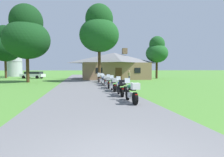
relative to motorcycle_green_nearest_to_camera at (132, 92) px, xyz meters
name	(u,v)px	position (x,y,z in m)	size (l,w,h in m)	color
ground_plane	(86,84)	(-2.06, 13.59, -0.62)	(500.00, 500.00, 0.00)	#4C8433
asphalt_driveway	(86,85)	(-2.06, 11.59, -0.59)	(6.40, 80.00, 0.06)	slate
motorcycle_green_nearest_to_camera	(132,92)	(0.00, 0.00, 0.00)	(0.66, 2.08, 1.30)	black
motorcycle_blue_second_in_row	(121,88)	(-0.02, 2.54, -0.01)	(0.77, 2.08, 1.30)	black
motorcycle_green_third_in_row	(114,85)	(-0.03, 5.14, -0.01)	(0.73, 2.08, 1.30)	black
motorcycle_blue_fourth_in_row	(108,82)	(-0.07, 7.61, -0.01)	(0.89, 2.08, 1.30)	black
motorcycle_blue_fifth_in_row	(104,81)	(-0.08, 10.41, -0.01)	(0.76, 2.08, 1.30)	black
motorcycle_blue_sixth_in_row	(103,79)	(0.03, 12.92, -0.01)	(0.72, 2.08, 1.30)	black
motorcycle_yellow_farthest_in_row	(99,78)	(-0.13, 15.74, 0.00)	(0.70, 2.08, 1.30)	black
stone_lodge	(114,65)	(3.73, 24.78, 1.98)	(12.62, 9.21, 5.94)	#896B4C
bystander_tan_shirt_near_lodge	(129,75)	(4.54, 16.67, 0.31)	(0.23, 0.55, 1.67)	navy
tree_right_of_lodge	(157,51)	(12.47, 24.63, 4.94)	(4.39, 4.39, 8.46)	#422D19
tree_by_lodge_front	(99,31)	(0.15, 17.68, 7.03)	(5.90, 5.90, 11.53)	#422D19
tree_left_near	(27,34)	(-10.04, 17.83, 6.14)	(6.34, 6.34, 10.92)	#422D19
tree_left_far	(5,45)	(-17.92, 31.35, 6.22)	(6.18, 6.18, 10.90)	#422D19
metal_silo_distant	(15,60)	(-19.23, 40.63, 3.63)	(3.69, 3.69, 8.48)	#B2B7BC
parked_white_suv_far_left	(33,75)	(-12.07, 29.20, 0.16)	(4.94, 3.10, 1.40)	silver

